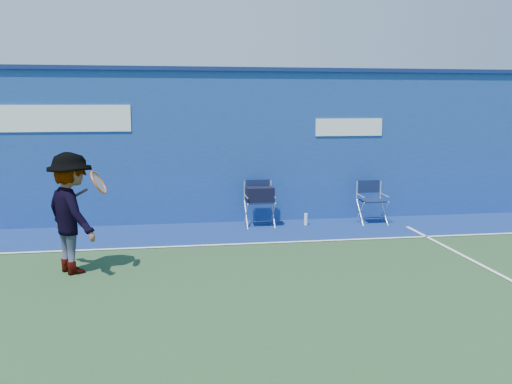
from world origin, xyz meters
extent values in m
plane|color=#244324|center=(0.00, 0.00, 0.00)|extent=(80.00, 80.00, 0.00)
cube|color=navy|center=(0.00, 5.20, 1.50)|extent=(24.00, 0.40, 3.00)
cube|color=navy|center=(0.00, 5.20, 3.04)|extent=(24.00, 0.50, 0.08)
cube|color=white|center=(-3.00, 4.99, 2.10)|extent=(4.50, 0.02, 0.50)
cube|color=white|center=(3.60, 4.99, 1.90)|extent=(1.40, 0.02, 0.35)
cube|color=navy|center=(0.00, 4.10, 0.00)|extent=(24.00, 1.80, 0.01)
cube|color=white|center=(0.00, 3.20, 0.01)|extent=(24.00, 0.06, 0.01)
cube|color=#111C3F|center=(1.68, 4.54, 0.48)|extent=(0.47, 0.40, 0.03)
cube|color=silver|center=(1.68, 4.78, 0.68)|extent=(0.53, 0.02, 0.39)
cube|color=#111C3F|center=(1.68, 4.78, 0.76)|extent=(0.47, 0.03, 0.27)
cube|color=black|center=(1.68, 4.51, 0.63)|extent=(0.53, 0.31, 0.29)
cube|color=#111C3F|center=(3.95, 4.47, 0.46)|extent=(0.44, 0.37, 0.03)
cube|color=silver|center=(3.95, 4.69, 0.64)|extent=(0.50, 0.02, 0.37)
cube|color=#111C3F|center=(3.95, 4.69, 0.71)|extent=(0.44, 0.02, 0.26)
cylinder|color=white|center=(2.60, 4.48, 0.12)|extent=(0.07, 0.07, 0.24)
imported|color=#EA4738|center=(-1.40, 2.06, 0.85)|extent=(1.15, 1.27, 1.71)
torus|color=#B94D18|center=(-1.00, 1.94, 1.30)|extent=(0.25, 0.39, 0.34)
cylinder|color=gray|center=(-1.00, 1.94, 1.30)|extent=(0.19, 0.33, 0.28)
cylinder|color=black|center=(-1.29, 1.90, 1.13)|extent=(0.32, 0.07, 0.20)
camera|label=1|loc=(0.02, -5.69, 2.36)|focal=38.00mm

